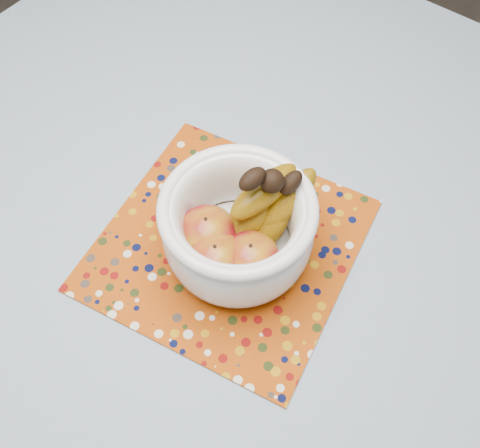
% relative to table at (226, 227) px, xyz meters
% --- Properties ---
extents(table, '(1.20, 1.20, 0.75)m').
position_rel_table_xyz_m(table, '(0.00, 0.00, 0.00)').
color(table, brown).
rests_on(table, ground).
extents(tablecloth, '(1.32, 1.32, 0.01)m').
position_rel_table_xyz_m(tablecloth, '(0.00, 0.00, 0.08)').
color(tablecloth, slate).
rests_on(tablecloth, table).
extents(placemat, '(0.43, 0.43, 0.00)m').
position_rel_table_xyz_m(placemat, '(0.06, -0.06, 0.09)').
color(placemat, '#9B3C08').
rests_on(placemat, tablecloth).
extents(fruit_bowl, '(0.22, 0.24, 0.19)m').
position_rel_table_xyz_m(fruit_bowl, '(0.08, -0.06, 0.17)').
color(fruit_bowl, white).
rests_on(fruit_bowl, placemat).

